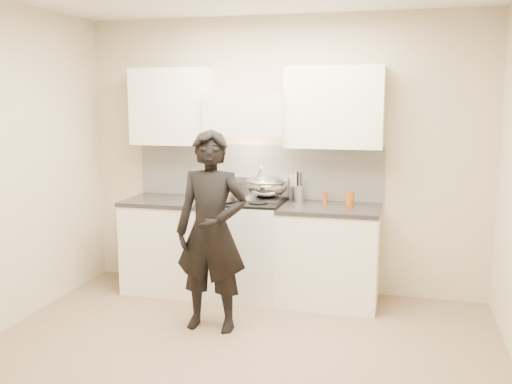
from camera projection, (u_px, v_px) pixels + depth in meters
ground_plane at (231, 361)px, 4.18m from camera, size 4.00×4.00×0.00m
room_shell at (237, 140)px, 4.29m from camera, size 4.04×3.54×2.70m
stove at (244, 247)px, 5.54m from camera, size 0.76×0.65×0.96m
counter_right at (329, 255)px, 5.34m from camera, size 0.92×0.67×0.92m
counter_left at (170, 244)px, 5.74m from camera, size 0.82×0.67×0.92m
wok at (267, 186)px, 5.53m from camera, size 0.41×0.49×0.33m
stock_pot at (222, 191)px, 5.35m from camera, size 0.39×0.32×0.18m
utensil_crock at (298, 192)px, 5.50m from camera, size 0.11×0.11×0.29m
spice_jar at (325, 197)px, 5.47m from camera, size 0.04×0.04×0.10m
oil_glass at (350, 198)px, 5.30m from camera, size 0.08×0.08×0.14m
person at (212, 231)px, 4.67m from camera, size 0.61×0.40×1.66m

